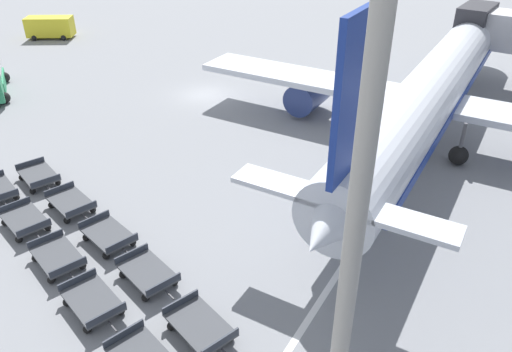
% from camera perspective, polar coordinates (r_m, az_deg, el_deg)
% --- Properties ---
extents(ground_plane, '(500.00, 500.00, 0.00)m').
position_cam_1_polar(ground_plane, '(42.84, -5.77, 9.22)').
color(ground_plane, gray).
extents(airplane, '(34.57, 40.80, 11.90)m').
position_cam_1_polar(airplane, '(36.05, 19.74, 9.32)').
color(airplane, silver).
rests_on(airplane, ground_plane).
extents(service_van, '(5.28, 4.87, 2.36)m').
position_cam_1_polar(service_van, '(63.60, -22.49, 15.48)').
color(service_van, yellow).
rests_on(service_van, ground_plane).
extents(baggage_dolly_row_near_col_b, '(3.60, 2.17, 0.92)m').
position_cam_1_polar(baggage_dolly_row_near_col_b, '(28.42, -24.92, -4.60)').
color(baggage_dolly_row_near_col_b, '#424449').
rests_on(baggage_dolly_row_near_col_b, ground_plane).
extents(baggage_dolly_row_near_col_c, '(3.60, 2.26, 0.92)m').
position_cam_1_polar(baggage_dolly_row_near_col_c, '(25.24, -21.74, -8.58)').
color(baggage_dolly_row_near_col_c, '#424449').
rests_on(baggage_dolly_row_near_col_c, ground_plane).
extents(baggage_dolly_row_near_col_d, '(3.60, 2.23, 0.92)m').
position_cam_1_polar(baggage_dolly_row_near_col_d, '(22.43, -18.19, -13.45)').
color(baggage_dolly_row_near_col_d, '#424449').
rests_on(baggage_dolly_row_near_col_d, ground_plane).
extents(baggage_dolly_row_mid_a_col_a, '(3.61, 2.31, 0.92)m').
position_cam_1_polar(baggage_dolly_row_mid_a_col_a, '(32.26, -23.59, 0.03)').
color(baggage_dolly_row_mid_a_col_a, '#424449').
rests_on(baggage_dolly_row_mid_a_col_a, ground_plane).
extents(baggage_dolly_row_mid_a_col_b, '(3.60, 2.17, 0.92)m').
position_cam_1_polar(baggage_dolly_row_mid_a_col_b, '(28.93, -20.40, -2.89)').
color(baggage_dolly_row_mid_a_col_b, '#424449').
rests_on(baggage_dolly_row_mid_a_col_b, ground_plane).
extents(baggage_dolly_row_mid_a_col_c, '(3.59, 2.11, 0.92)m').
position_cam_1_polar(baggage_dolly_row_mid_a_col_c, '(25.83, -16.52, -6.49)').
color(baggage_dolly_row_mid_a_col_c, '#424449').
rests_on(baggage_dolly_row_mid_a_col_c, ground_plane).
extents(baggage_dolly_row_mid_a_col_d, '(3.60, 2.21, 0.92)m').
position_cam_1_polar(baggage_dolly_row_mid_a_col_d, '(23.15, -12.28, -10.79)').
color(baggage_dolly_row_mid_a_col_d, '#424449').
rests_on(baggage_dolly_row_mid_a_col_d, ground_plane).
extents(baggage_dolly_row_mid_a_col_e, '(3.61, 2.26, 0.92)m').
position_cam_1_polar(baggage_dolly_row_mid_a_col_e, '(20.57, -6.42, -16.67)').
color(baggage_dolly_row_mid_a_col_e, '#424449').
rests_on(baggage_dolly_row_mid_a_col_e, ground_plane).
extents(apron_light_mast, '(2.00, 0.70, 21.79)m').
position_cam_1_polar(apron_light_mast, '(11.50, 13.72, 13.90)').
color(apron_light_mast, '#ADA89E').
rests_on(apron_light_mast, ground_plane).
extents(stand_guidance_stripe, '(4.89, 35.06, 0.01)m').
position_cam_1_polar(stand_guidance_stripe, '(29.76, 14.98, -1.99)').
color(stand_guidance_stripe, white).
rests_on(stand_guidance_stripe, ground_plane).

